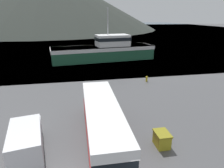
{
  "coord_description": "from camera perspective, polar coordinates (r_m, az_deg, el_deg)",
  "views": [
    {
      "loc": [
        -3.73,
        -7.7,
        9.51
      ],
      "look_at": [
        0.3,
        13.54,
        2.0
      ],
      "focal_mm": 32.0,
      "sensor_mm": 36.0,
      "label": 1
    }
  ],
  "objects": [
    {
      "name": "mooring_bollard",
      "position": [
        30.4,
        9.87,
        1.57
      ],
      "size": [
        0.32,
        0.32,
        0.86
      ],
      "color": "#B29919",
      "rests_on": "ground"
    },
    {
      "name": "delivery_van",
      "position": [
        15.3,
        -23.15,
        -14.85
      ],
      "size": [
        2.9,
        6.03,
        2.57
      ],
      "rotation": [
        0.0,
        0.0,
        0.17
      ],
      "color": "silver",
      "rests_on": "ground"
    },
    {
      "name": "water_surface",
      "position": [
        149.3,
        -9.65,
        15.25
      ],
      "size": [
        240.0,
        240.0,
        0.0
      ],
      "primitive_type": "plane",
      "color": "#3D5160",
      "rests_on": "ground"
    },
    {
      "name": "small_boat",
      "position": [
        59.8,
        4.78,
        10.35
      ],
      "size": [
        5.74,
        2.74,
        0.85
      ],
      "rotation": [
        0.0,
        0.0,
        4.79
      ],
      "color": "#1E5138",
      "rests_on": "water_surface"
    },
    {
      "name": "tour_bus",
      "position": [
        15.71,
        -2.73,
        -10.47
      ],
      "size": [
        2.74,
        11.16,
        3.09
      ],
      "rotation": [
        0.0,
        0.0,
        -0.02
      ],
      "color": "red",
      "rests_on": "ground"
    },
    {
      "name": "storage_bin",
      "position": [
        16.14,
        14.05,
        -15.03
      ],
      "size": [
        1.06,
        1.42,
        1.16
      ],
      "color": "olive",
      "rests_on": "ground"
    },
    {
      "name": "fishing_boat",
      "position": [
        44.66,
        -2.14,
        9.63
      ],
      "size": [
        22.86,
        8.55,
        11.02
      ],
      "rotation": [
        0.0,
        0.0,
        1.7
      ],
      "color": "#1E5138",
      "rests_on": "water_surface"
    }
  ]
}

